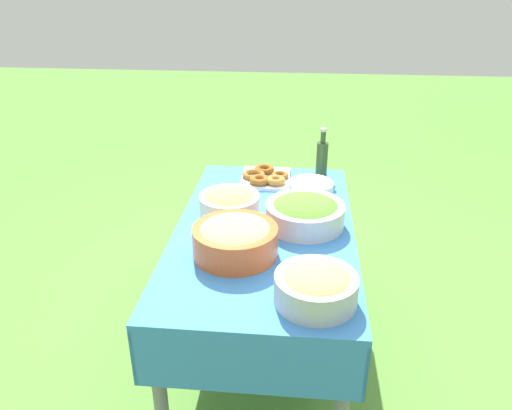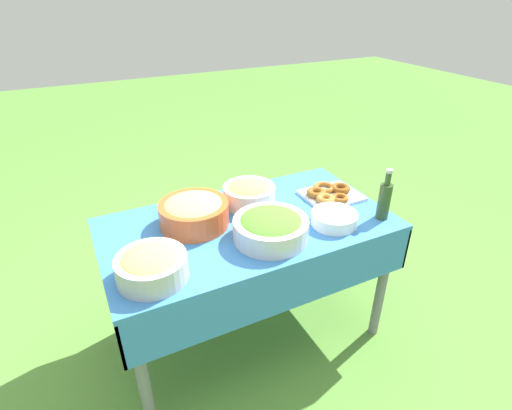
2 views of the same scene
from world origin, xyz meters
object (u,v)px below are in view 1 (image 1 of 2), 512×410
plate_stack (311,188)px  olive_oil_bottle (322,157)px  bread_bowl (316,286)px  fruit_bowl (230,203)px  salad_bowl (305,212)px  donut_platter (265,177)px  pasta_bowl (235,238)px

plate_stack → olive_oil_bottle: size_ratio=0.85×
bread_bowl → fruit_bowl: 0.68m
salad_bowl → fruit_bowl: 0.33m
fruit_bowl → plate_stack: bearing=-52.5°
donut_platter → fruit_bowl: 0.43m
plate_stack → olive_oil_bottle: 0.25m
donut_platter → bread_bowl: (-0.99, -0.24, 0.04)m
salad_bowl → olive_oil_bottle: size_ratio=1.31×
salad_bowl → bread_bowl: bread_bowl is taller
fruit_bowl → bread_bowl: bearing=-147.9°
bread_bowl → plate_stack: bearing=0.8°
fruit_bowl → pasta_bowl: bearing=-168.0°
salad_bowl → pasta_bowl: pasta_bowl is taller
donut_platter → olive_oil_bottle: olive_oil_bottle is taller
salad_bowl → fruit_bowl: size_ratio=1.27×
fruit_bowl → salad_bowl: bearing=-99.0°
olive_oil_bottle → bread_bowl: size_ratio=0.93×
pasta_bowl → plate_stack: pasta_bowl is taller
olive_oil_bottle → bread_bowl: olive_oil_bottle is taller
salad_bowl → plate_stack: 0.32m
pasta_bowl → donut_platter: bearing=-4.4°
pasta_bowl → donut_platter: 0.72m
pasta_bowl → fruit_bowl: 0.32m
pasta_bowl → plate_stack: 0.65m
bread_bowl → fruit_bowl: bearing=32.1°
bread_bowl → olive_oil_bottle: bearing=-2.2°
plate_stack → bread_bowl: 0.85m
salad_bowl → plate_stack: salad_bowl is taller
olive_oil_bottle → fruit_bowl: bearing=141.4°
salad_bowl → plate_stack: size_ratio=1.55×
salad_bowl → bread_bowl: 0.53m
donut_platter → plate_stack: plate_stack is taller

